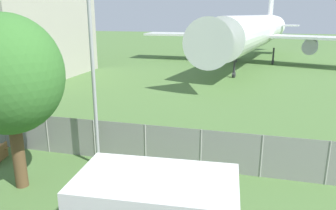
{
  "coord_description": "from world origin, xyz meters",
  "views": [
    {
      "loc": [
        7.09,
        -2.75,
        6.66
      ],
      "look_at": [
        2.81,
        13.36,
        2.0
      ],
      "focal_mm": 35.0,
      "sensor_mm": 36.0,
      "label": 1
    }
  ],
  "objects": [
    {
      "name": "airplane",
      "position": [
        6.77,
        43.18,
        4.31
      ],
      "size": [
        32.22,
        40.59,
        12.86
      ],
      "rotation": [
        0.0,
        0.0,
        -1.74
      ],
      "color": "white",
      "rests_on": "ground"
    },
    {
      "name": "tree_near_hangar",
      "position": [
        -1.58,
        7.13,
        4.49
      ],
      "size": [
        4.04,
        4.04,
        6.74
      ],
      "color": "brown",
      "rests_on": "ground"
    },
    {
      "name": "perimeter_fence",
      "position": [
        -0.0,
        10.36,
        0.94
      ],
      "size": [
        56.07,
        0.07,
        1.88
      ],
      "color": "gray",
      "rests_on": "ground"
    },
    {
      "name": "light_mast",
      "position": [
        0.53,
        9.65,
        5.24
      ],
      "size": [
        0.44,
        0.44,
        8.71
      ],
      "color": "#99999E",
      "rests_on": "ground"
    }
  ]
}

